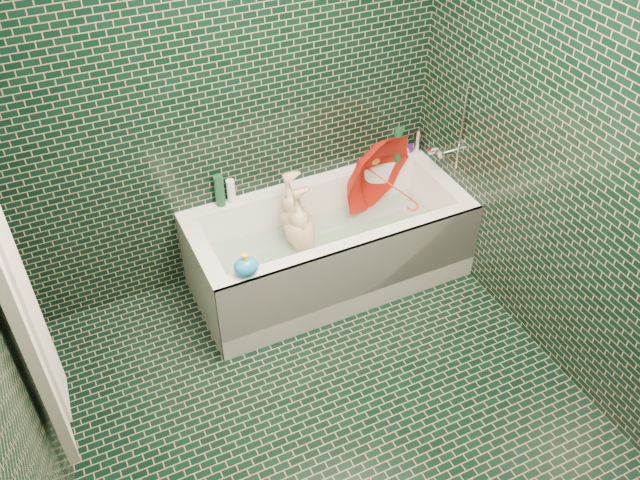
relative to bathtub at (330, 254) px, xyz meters
name	(u,v)px	position (x,y,z in m)	size (l,w,h in m)	color
floor	(338,423)	(-0.45, -1.01, -0.21)	(2.80, 2.80, 0.00)	black
wall_back	(227,93)	(-0.45, 0.39, 1.04)	(2.80, 2.80, 0.00)	black
wall_left	(6,348)	(-1.75, -1.01, 1.04)	(2.80, 2.80, 0.00)	black
wall_right	(589,165)	(0.85, -1.01, 1.04)	(2.80, 2.80, 0.00)	black
bathtub	(330,254)	(0.00, 0.00, 0.00)	(1.70, 0.75, 0.55)	white
bath_mat	(329,259)	(0.00, 0.02, -0.06)	(1.35, 0.47, 0.01)	green
water	(329,242)	(0.00, 0.02, 0.09)	(1.48, 0.53, 0.00)	silver
towel	(33,338)	(-1.69, -0.77, 0.82)	(0.08, 0.44, 1.12)	beige
faucet	(449,148)	(0.81, 0.01, 0.56)	(0.18, 0.19, 0.55)	silver
child	(304,244)	(-0.15, 0.06, 0.10)	(0.35, 0.23, 0.95)	tan
umbrella	(389,184)	(0.45, 0.08, 0.36)	(0.57, 0.57, 0.50)	red
soap_bottle_a	(405,153)	(0.73, 0.36, 0.34)	(0.09, 0.09, 0.23)	white
soap_bottle_b	(414,151)	(0.80, 0.36, 0.34)	(0.08, 0.08, 0.18)	#441C69
soap_bottle_c	(403,157)	(0.70, 0.33, 0.34)	(0.12, 0.12, 0.16)	#124123
bottle_right_tall	(398,145)	(0.64, 0.31, 0.46)	(0.06, 0.06, 0.24)	#124123
bottle_right_pump	(417,141)	(0.80, 0.33, 0.43)	(0.05, 0.05, 0.18)	silver
bottle_left_tall	(220,191)	(-0.57, 0.35, 0.44)	(0.06, 0.06, 0.21)	#124123
bottle_left_short	(231,191)	(-0.50, 0.35, 0.42)	(0.05, 0.05, 0.16)	white
rubber_duck	(375,159)	(0.48, 0.33, 0.38)	(0.12, 0.10, 0.09)	yellow
bath_toy	(246,266)	(-0.65, -0.30, 0.40)	(0.17, 0.16, 0.14)	#1886DD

